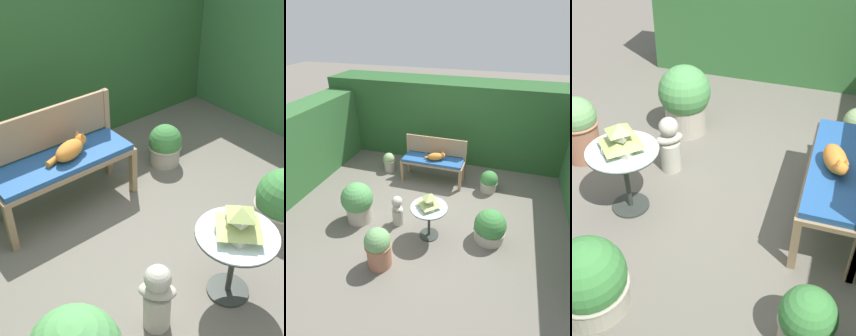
{
  "view_description": "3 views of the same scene",
  "coord_description": "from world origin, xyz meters",
  "views": [
    {
      "loc": [
        -1.62,
        -1.84,
        2.6
      ],
      "look_at": [
        0.16,
        0.31,
        0.66
      ],
      "focal_mm": 45.0,
      "sensor_mm": 36.0,
      "label": 1
    },
    {
      "loc": [
        1.16,
        -3.72,
        3.18
      ],
      "look_at": [
        -0.13,
        0.44,
        0.65
      ],
      "focal_mm": 28.0,
      "sensor_mm": 36.0,
      "label": 2
    },
    {
      "loc": [
        2.57,
        0.89,
        2.49
      ],
      "look_at": [
        0.19,
        0.12,
        0.57
      ],
      "focal_mm": 45.0,
      "sensor_mm": 36.0,
      "label": 3
    }
  ],
  "objects": [
    {
      "name": "ground",
      "position": [
        0.0,
        0.0,
        0.0
      ],
      "size": [
        30.0,
        30.0,
        0.0
      ],
      "primitive_type": "plane",
      "color": "#666056"
    },
    {
      "name": "potted_plant_table_far",
      "position": [
        1.02,
        0.97,
        0.22
      ],
      "size": [
        0.36,
        0.36,
        0.46
      ],
      "color": "#ADA393",
      "rests_on": "ground"
    },
    {
      "name": "garden_bust",
      "position": [
        -0.38,
        -0.5,
        0.28
      ],
      "size": [
        0.28,
        0.29,
        0.56
      ],
      "rotation": [
        0.0,
        0.0,
        -0.83
      ],
      "color": "#B7B2A3",
      "rests_on": "ground"
    },
    {
      "name": "potted_plant_bench_right",
      "position": [
        -0.3,
        -1.4,
        0.34
      ],
      "size": [
        0.38,
        0.38,
        0.65
      ],
      "color": "#9E664C",
      "rests_on": "ground"
    },
    {
      "name": "foliage_hedge_back",
      "position": [
        0.0,
        2.48,
        0.94
      ],
      "size": [
        6.4,
        1.09,
        1.88
      ],
      "primitive_type": "cube",
      "color": "#285628",
      "rests_on": "ground"
    },
    {
      "name": "bench_backrest",
      "position": [
        -0.19,
        1.23,
        0.68
      ],
      "size": [
        1.33,
        0.06,
        0.95
      ],
      "color": "#937556",
      "rests_on": "ground"
    },
    {
      "name": "cat",
      "position": [
        -0.12,
        0.97,
        0.63
      ],
      "size": [
        0.44,
        0.26,
        0.2
      ],
      "rotation": [
        0.0,
        0.0,
        0.34
      ],
      "color": "orange",
      "rests_on": "garden_bench"
    },
    {
      "name": "garden_bench",
      "position": [
        -0.19,
        1.01,
        0.47
      ],
      "size": [
        1.33,
        0.47,
        0.54
      ],
      "color": "#937556",
      "rests_on": "ground"
    },
    {
      "name": "potted_plant_bench_left",
      "position": [
        -1.08,
        -0.62,
        0.39
      ],
      "size": [
        0.55,
        0.55,
        0.74
      ],
      "color": "#ADA393",
      "rests_on": "ground"
    },
    {
      "name": "patio_table",
      "position": [
        0.22,
        -0.63,
        0.46
      ],
      "size": [
        0.58,
        0.58,
        0.59
      ],
      "color": "#2D332D",
      "rests_on": "ground"
    },
    {
      "name": "potted_plant_hedge_corner",
      "position": [
        1.18,
        -0.42,
        0.24
      ],
      "size": [
        0.52,
        0.52,
        0.55
      ],
      "color": "#ADA393",
      "rests_on": "ground"
    },
    {
      "name": "potted_plant_path_edge",
      "position": [
        -1.29,
        1.13,
        0.23
      ],
      "size": [
        0.28,
        0.28,
        0.45
      ],
      "color": "#ADA393",
      "rests_on": "ground"
    },
    {
      "name": "foliage_hedge_left",
      "position": [
        -2.85,
        0.17,
        0.81
      ],
      "size": [
        0.7,
        3.54,
        1.61
      ],
      "primitive_type": "cube",
      "color": "#336633",
      "rests_on": "ground"
    },
    {
      "name": "pagoda_birdhouse",
      "position": [
        0.22,
        -0.63,
        0.7
      ],
      "size": [
        0.3,
        0.3,
        0.24
      ],
      "color": "beige",
      "rests_on": "patio_table"
    }
  ]
}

